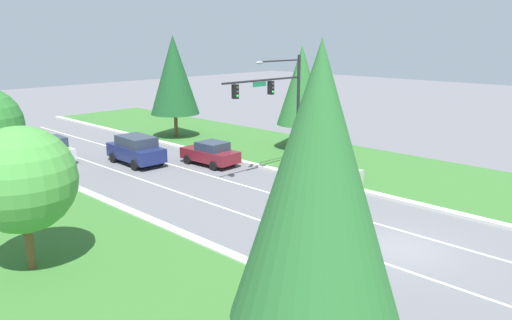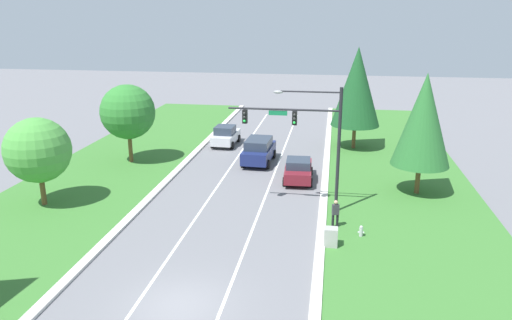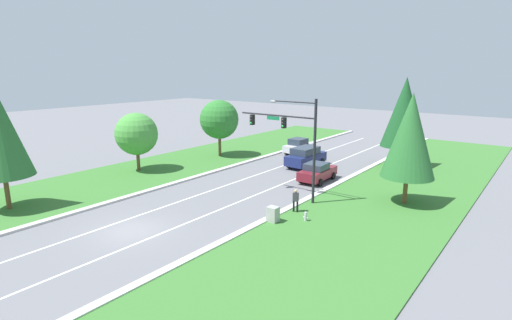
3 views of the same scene
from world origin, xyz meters
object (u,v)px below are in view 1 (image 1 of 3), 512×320
at_px(fire_hydrant, 351,172).
at_px(conifer_near_right_tree, 174,75).
at_px(conifer_far_right_tree, 302,86).
at_px(silver_sedan, 51,149).
at_px(oak_near_left_tree, 22,180).
at_px(conifer_mid_left_tree, 318,186).
at_px(burgundy_sedan, 211,153).
at_px(pedestrian, 326,165).
at_px(traffic_signal_mast, 279,98).
at_px(utility_cabinet, 356,179).
at_px(navy_suv, 136,150).

bearing_deg(fire_hydrant, conifer_near_right_tree, 89.59).
bearing_deg(conifer_far_right_tree, silver_sedan, 145.69).
xyz_separation_m(oak_near_left_tree, conifer_mid_left_tree, (1.75, -12.29, 1.98)).
xyz_separation_m(burgundy_sedan, conifer_far_right_tree, (8.08, -1.53, 4.25)).
bearing_deg(oak_near_left_tree, pedestrian, -1.98).
bearing_deg(pedestrian, traffic_signal_mast, -67.79).
height_order(fire_hydrant, conifer_far_right_tree, conifer_far_right_tree).
relative_size(burgundy_sedan, utility_cabinet, 4.07).
height_order(traffic_signal_mast, burgundy_sedan, traffic_signal_mast).
xyz_separation_m(navy_suv, fire_hydrant, (7.58, -12.93, -0.71)).
relative_size(navy_suv, conifer_mid_left_tree, 0.56).
bearing_deg(conifer_mid_left_tree, oak_near_left_tree, 98.09).
height_order(burgundy_sedan, utility_cabinet, burgundy_sedan).
distance_m(silver_sedan, oak_near_left_tree, 18.46).
distance_m(utility_cabinet, pedestrian, 2.46).
bearing_deg(utility_cabinet, silver_sedan, 116.85).
relative_size(traffic_signal_mast, pedestrian, 4.54).
distance_m(burgundy_sedan, silver_sedan, 11.60).
bearing_deg(fire_hydrant, conifer_far_right_tree, 61.79).
distance_m(conifer_near_right_tree, conifer_far_right_tree, 11.72).
xyz_separation_m(traffic_signal_mast, fire_hydrant, (3.26, -3.37, -4.74)).
bearing_deg(silver_sedan, navy_suv, -50.63).
distance_m(silver_sedan, conifer_mid_left_tree, 29.70).
xyz_separation_m(fire_hydrant, oak_near_left_tree, (-19.60, 1.65, 3.28)).
height_order(utility_cabinet, conifer_near_right_tree, conifer_near_right_tree).
height_order(pedestrian, conifer_mid_left_tree, conifer_mid_left_tree).
height_order(conifer_near_right_tree, oak_near_left_tree, conifer_near_right_tree).
distance_m(fire_hydrant, conifer_mid_left_tree, 21.44).
bearing_deg(silver_sedan, conifer_near_right_tree, 4.73).
bearing_deg(utility_cabinet, conifer_near_right_tree, 84.99).
bearing_deg(burgundy_sedan, navy_suv, 128.97).
distance_m(navy_suv, conifer_near_right_tree, 10.53).
bearing_deg(conifer_near_right_tree, conifer_mid_left_tree, -121.67).
height_order(navy_suv, oak_near_left_tree, oak_near_left_tree).
bearing_deg(conifer_mid_left_tree, pedestrian, 35.33).
relative_size(burgundy_sedan, silver_sedan, 1.02).
distance_m(burgundy_sedan, fire_hydrant, 9.87).
bearing_deg(conifer_mid_left_tree, navy_suv, 66.45).
xyz_separation_m(navy_suv, pedestrian, (6.18, -11.91, -0.11)).
relative_size(burgundy_sedan, conifer_near_right_tree, 0.49).
height_order(utility_cabinet, conifer_mid_left_tree, conifer_mid_left_tree).
height_order(conifer_near_right_tree, conifer_far_right_tree, conifer_near_right_tree).
bearing_deg(fire_hydrant, burgundy_sedan, 114.49).
relative_size(traffic_signal_mast, silver_sedan, 1.79).
bearing_deg(traffic_signal_mast, pedestrian, -51.71).
bearing_deg(burgundy_sedan, oak_near_left_tree, -157.19).
bearing_deg(conifer_near_right_tree, oak_near_left_tree, -139.49).
bearing_deg(navy_suv, oak_near_left_tree, -134.39).
xyz_separation_m(pedestrian, oak_near_left_tree, (-18.19, 0.63, 2.69)).
relative_size(utility_cabinet, oak_near_left_tree, 0.19).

